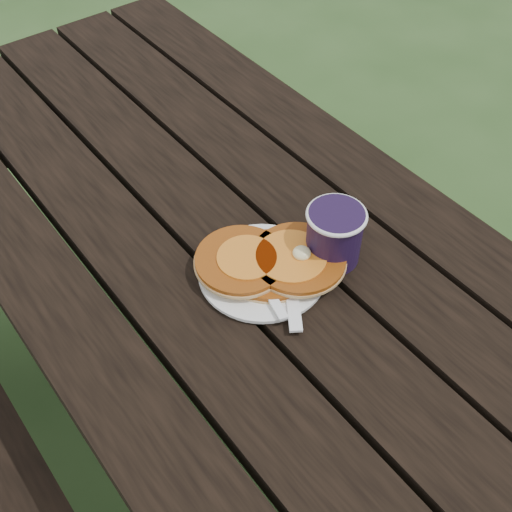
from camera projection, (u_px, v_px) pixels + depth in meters
ground at (251, 452)px, 1.63m from camera, size 60.00×60.00×0.00m
picnic_table at (250, 375)px, 1.36m from camera, size 1.36×1.80×0.75m
plate at (262, 272)px, 1.04m from camera, size 0.21×0.21×0.01m
pancake_stack at (272, 261)px, 1.03m from camera, size 0.23×0.21×0.04m
knife at (291, 285)px, 1.02m from camera, size 0.12×0.16×0.00m
fork at (269, 293)px, 1.00m from camera, size 0.07×0.16×0.01m
coffee_cup at (335, 233)px, 1.03m from camera, size 0.10×0.10×0.10m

